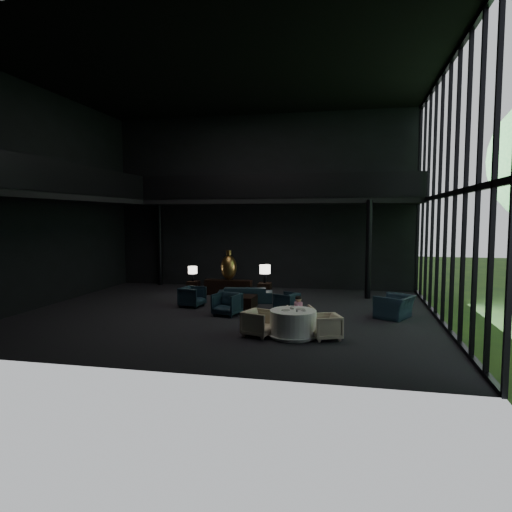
% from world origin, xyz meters
% --- Properties ---
extents(floor, '(14.00, 12.00, 0.02)m').
position_xyz_m(floor, '(0.00, 0.00, 0.00)').
color(floor, black).
rests_on(floor, ground).
extents(ceiling, '(14.00, 12.00, 0.02)m').
position_xyz_m(ceiling, '(0.00, 0.00, 8.00)').
color(ceiling, black).
rests_on(ceiling, ground).
extents(wall_back, '(14.00, 0.04, 8.00)m').
position_xyz_m(wall_back, '(0.00, 6.00, 4.00)').
color(wall_back, black).
rests_on(wall_back, ground).
extents(wall_front, '(14.00, 0.04, 8.00)m').
position_xyz_m(wall_front, '(0.00, -6.00, 4.00)').
color(wall_front, black).
rests_on(wall_front, ground).
extents(wall_left, '(0.04, 12.00, 8.00)m').
position_xyz_m(wall_left, '(-7.00, 0.00, 4.00)').
color(wall_left, black).
rests_on(wall_left, ground).
extents(curtain_wall, '(0.20, 12.00, 8.00)m').
position_xyz_m(curtain_wall, '(6.95, 0.00, 4.00)').
color(curtain_wall, black).
rests_on(curtain_wall, ground).
extents(mezzanine_left, '(2.00, 12.00, 0.25)m').
position_xyz_m(mezzanine_left, '(-6.00, 0.00, 4.00)').
color(mezzanine_left, black).
rests_on(mezzanine_left, wall_left).
extents(mezzanine_back, '(12.00, 2.00, 0.25)m').
position_xyz_m(mezzanine_back, '(1.00, 5.00, 4.00)').
color(mezzanine_back, black).
rests_on(mezzanine_back, wall_back).
extents(railing_left, '(0.06, 12.00, 1.00)m').
position_xyz_m(railing_left, '(-5.00, 0.00, 4.60)').
color(railing_left, black).
rests_on(railing_left, mezzanine_left).
extents(railing_back, '(12.00, 0.06, 1.00)m').
position_xyz_m(railing_back, '(1.00, 4.00, 4.60)').
color(railing_back, black).
rests_on(railing_back, mezzanine_back).
extents(column_nw, '(0.24, 0.24, 4.00)m').
position_xyz_m(column_nw, '(-5.00, 5.70, 2.00)').
color(column_nw, black).
rests_on(column_nw, floor).
extents(column_ne, '(0.24, 0.24, 4.00)m').
position_xyz_m(column_ne, '(4.80, 4.00, 2.00)').
color(column_ne, black).
rests_on(column_ne, floor).
extents(console, '(2.01, 0.46, 0.64)m').
position_xyz_m(console, '(-0.98, 3.60, 0.32)').
color(console, black).
rests_on(console, floor).
extents(bronze_urn, '(0.68, 0.68, 1.26)m').
position_xyz_m(bronze_urn, '(-0.98, 3.71, 1.18)').
color(bronze_urn, olive).
rests_on(bronze_urn, console).
extents(side_table_left, '(0.48, 0.48, 0.53)m').
position_xyz_m(side_table_left, '(-2.58, 3.72, 0.27)').
color(side_table_left, black).
rests_on(side_table_left, floor).
extents(table_lamp_left, '(0.39, 0.39, 0.65)m').
position_xyz_m(table_lamp_left, '(-2.58, 3.64, 0.99)').
color(table_lamp_left, black).
rests_on(table_lamp_left, side_table_left).
extents(side_table_right, '(0.52, 0.52, 0.57)m').
position_xyz_m(side_table_right, '(0.62, 3.52, 0.29)').
color(side_table_right, black).
rests_on(side_table_right, floor).
extents(table_lamp_right, '(0.45, 0.45, 0.75)m').
position_xyz_m(table_lamp_right, '(0.62, 3.56, 1.11)').
color(table_lamp_right, black).
rests_on(table_lamp_right, side_table_right).
extents(sofa, '(2.20, 0.99, 0.83)m').
position_xyz_m(sofa, '(0.10, 2.19, 0.42)').
color(sofa, '#202F3B').
rests_on(sofa, floor).
extents(lounge_armchair_west, '(0.91, 0.95, 0.86)m').
position_xyz_m(lounge_armchair_west, '(-1.60, 0.88, 0.43)').
color(lounge_armchair_west, '#12232E').
rests_on(lounge_armchair_west, floor).
extents(lounge_armchair_east, '(0.86, 0.88, 0.69)m').
position_xyz_m(lounge_armchair_east, '(1.93, 0.78, 0.35)').
color(lounge_armchair_east, '#1C323E').
rests_on(lounge_armchair_east, floor).
extents(lounge_armchair_south, '(1.04, 1.00, 0.89)m').
position_xyz_m(lounge_armchair_south, '(0.05, -0.27, 0.45)').
color(lounge_armchair_south, '#1D3F52').
rests_on(lounge_armchair_south, floor).
extents(window_armchair, '(1.32, 1.50, 1.10)m').
position_xyz_m(window_armchair, '(5.55, 0.45, 0.55)').
color(window_armchair, black).
rests_on(window_armchair, floor).
extents(coffee_table, '(1.02, 1.02, 0.44)m').
position_xyz_m(coffee_table, '(0.22, 1.09, 0.22)').
color(coffee_table, black).
rests_on(coffee_table, floor).
extents(dining_table, '(1.46, 1.46, 0.75)m').
position_xyz_m(dining_table, '(2.59, -2.55, 0.33)').
color(dining_table, white).
rests_on(dining_table, floor).
extents(dining_chair_north, '(0.86, 0.84, 0.71)m').
position_xyz_m(dining_chair_north, '(2.68, -1.55, 0.35)').
color(dining_chair_north, beige).
rests_on(dining_chair_north, floor).
extents(dining_chair_east, '(0.88, 0.90, 0.73)m').
position_xyz_m(dining_chair_east, '(3.50, -2.60, 0.37)').
color(dining_chair_east, '#C0B4A2').
rests_on(dining_chair_east, floor).
extents(dining_chair_west, '(0.96, 0.99, 0.82)m').
position_xyz_m(dining_chair_west, '(1.64, -2.65, 0.41)').
color(dining_chair_west, beige).
rests_on(dining_chair_west, floor).
extents(child, '(0.25, 0.25, 0.55)m').
position_xyz_m(child, '(2.62, -1.66, 0.72)').
color(child, pink).
rests_on(child, dining_chair_north).
extents(plate_a, '(0.32, 0.32, 0.01)m').
position_xyz_m(plate_a, '(2.39, -2.63, 0.76)').
color(plate_a, white).
rests_on(plate_a, dining_table).
extents(plate_b, '(0.30, 0.30, 0.02)m').
position_xyz_m(plate_b, '(2.75, -2.37, 0.76)').
color(plate_b, white).
rests_on(plate_b, dining_table).
extents(saucer, '(0.15, 0.15, 0.01)m').
position_xyz_m(saucer, '(2.88, -2.59, 0.76)').
color(saucer, white).
rests_on(saucer, dining_table).
extents(coffee_cup, '(0.10, 0.10, 0.07)m').
position_xyz_m(coffee_cup, '(2.89, -2.64, 0.79)').
color(coffee_cup, white).
rests_on(coffee_cup, saucer).
extents(cereal_bowl, '(0.15, 0.15, 0.07)m').
position_xyz_m(cereal_bowl, '(2.55, -2.40, 0.79)').
color(cereal_bowl, white).
rests_on(cereal_bowl, dining_table).
extents(cream_pot, '(0.07, 0.07, 0.06)m').
position_xyz_m(cream_pot, '(2.72, -2.75, 0.78)').
color(cream_pot, '#99999E').
rests_on(cream_pot, dining_table).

